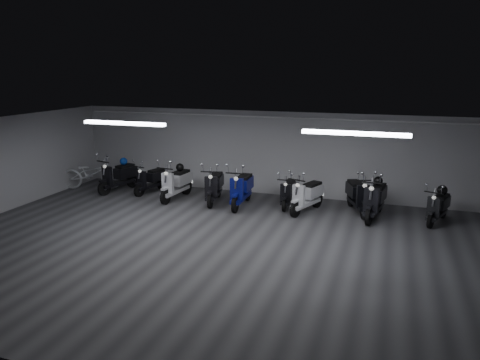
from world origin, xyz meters
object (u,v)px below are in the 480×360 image
(scooter_2, at_px, (176,178))
(scooter_6, at_px, (307,190))
(scooter_0, at_px, (118,171))
(helmet_3, at_px, (124,161))
(helmet_0, at_px, (442,190))
(bicycle, at_px, (91,170))
(helmet_2, at_px, (180,167))
(helmet_1, at_px, (378,181))
(scooter_1, at_px, (151,175))
(scooter_3, at_px, (214,181))
(scooter_7, at_px, (358,190))
(scooter_4, at_px, (242,183))
(scooter_5, at_px, (288,188))
(scooter_9, at_px, (439,202))
(scooter_8, at_px, (375,193))

(scooter_2, xyz_separation_m, scooter_6, (4.28, -0.00, -0.03))
(scooter_0, relative_size, helmet_3, 7.30)
(scooter_6, height_order, helmet_0, scooter_6)
(bicycle, relative_size, helmet_2, 7.90)
(helmet_1, bearing_deg, scooter_1, 179.45)
(scooter_3, bearing_deg, scooter_2, 172.53)
(scooter_6, relative_size, scooter_7, 0.97)
(scooter_2, height_order, scooter_4, scooter_4)
(scooter_5, xyz_separation_m, helmet_1, (2.63, -0.06, 0.45))
(scooter_5, bearing_deg, scooter_6, -33.32)
(scooter_4, height_order, bicycle, scooter_4)
(helmet_2, xyz_separation_m, helmet_3, (-2.29, 0.24, 0.00))
(scooter_9, height_order, helmet_2, scooter_9)
(scooter_5, bearing_deg, scooter_4, -164.61)
(scooter_4, relative_size, helmet_2, 7.51)
(scooter_3, distance_m, scooter_9, 6.57)
(scooter_5, height_order, helmet_3, scooter_5)
(scooter_6, height_order, scooter_7, scooter_7)
(scooter_2, distance_m, helmet_1, 6.28)
(bicycle, bearing_deg, scooter_9, -110.64)
(scooter_0, distance_m, scooter_7, 8.05)
(helmet_0, relative_size, helmet_1, 1.10)
(helmet_3, bearing_deg, scooter_5, -1.09)
(helmet_0, bearing_deg, scooter_3, -177.01)
(scooter_7, bearing_deg, scooter_6, 175.37)
(scooter_3, relative_size, scooter_8, 0.95)
(scooter_6, relative_size, helmet_2, 6.98)
(helmet_1, bearing_deg, helmet_0, 2.57)
(scooter_8, distance_m, helmet_0, 1.79)
(scooter_7, xyz_separation_m, scooter_9, (2.17, -0.24, -0.10))
(scooter_5, bearing_deg, scooter_7, -0.85)
(scooter_4, distance_m, scooter_9, 5.62)
(scooter_2, bearing_deg, scooter_9, 7.03)
(scooter_0, height_order, scooter_9, scooter_0)
(scooter_5, bearing_deg, scooter_9, -4.80)
(scooter_1, bearing_deg, bicycle, -161.94)
(scooter_5, xyz_separation_m, helmet_2, (-3.60, -0.13, 0.42))
(scooter_0, xyz_separation_m, scooter_4, (4.59, -0.29, 0.02))
(scooter_6, relative_size, helmet_1, 7.14)
(scooter_1, height_order, helmet_0, scooter_1)
(scooter_3, bearing_deg, bicycle, 167.37)
(scooter_5, xyz_separation_m, scooter_7, (2.08, 0.05, 0.11))
(bicycle, xyz_separation_m, helmet_0, (11.41, 0.14, 0.22))
(scooter_8, bearing_deg, scooter_5, -177.62)
(scooter_8, bearing_deg, helmet_0, 20.93)
(scooter_5, height_order, scooter_8, scooter_8)
(scooter_9, distance_m, helmet_1, 1.68)
(scooter_0, xyz_separation_m, helmet_1, (8.59, 0.09, 0.33))
(scooter_7, bearing_deg, helmet_2, 159.84)
(scooter_4, height_order, helmet_3, scooter_4)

